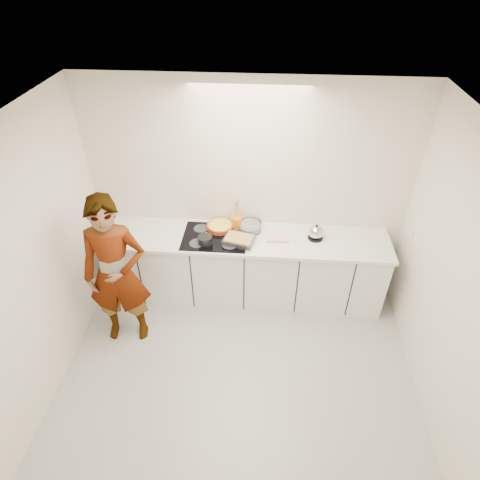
# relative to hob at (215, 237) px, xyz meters

# --- Properties ---
(floor) EXTENTS (3.60, 3.20, 0.00)m
(floor) POSITION_rel_hob_xyz_m (0.35, -1.26, -0.92)
(floor) COLOR #AAAAA5
(floor) RESTS_ON ground
(ceiling) EXTENTS (3.60, 3.20, 0.00)m
(ceiling) POSITION_rel_hob_xyz_m (0.35, -1.26, 1.68)
(ceiling) COLOR white
(ceiling) RESTS_ON wall_back
(wall_back) EXTENTS (3.60, 0.00, 2.60)m
(wall_back) POSITION_rel_hob_xyz_m (0.35, 0.34, 0.38)
(wall_back) COLOR silver
(wall_back) RESTS_ON ground
(wall_left) EXTENTS (0.00, 3.20, 2.60)m
(wall_left) POSITION_rel_hob_xyz_m (-1.45, -1.26, 0.38)
(wall_left) COLOR silver
(wall_left) RESTS_ON ground
(wall_right) EXTENTS (0.02, 3.20, 2.60)m
(wall_right) POSITION_rel_hob_xyz_m (2.15, -1.24, 0.38)
(wall_right) COLOR silver
(wall_right) RESTS_ON ground
(base_cabinets) EXTENTS (3.20, 0.58, 0.87)m
(base_cabinets) POSITION_rel_hob_xyz_m (0.35, 0.02, -0.48)
(base_cabinets) COLOR white
(base_cabinets) RESTS_ON floor
(countertop) EXTENTS (3.24, 0.64, 0.04)m
(countertop) POSITION_rel_hob_xyz_m (0.35, 0.02, -0.03)
(countertop) COLOR white
(countertop) RESTS_ON base_cabinets
(hob) EXTENTS (0.72, 0.54, 0.01)m
(hob) POSITION_rel_hob_xyz_m (0.00, 0.00, 0.00)
(hob) COLOR black
(hob) RESTS_ON countertop
(tart_dish) EXTENTS (0.38, 0.38, 0.05)m
(tart_dish) POSITION_rel_hob_xyz_m (0.04, 0.17, 0.04)
(tart_dish) COLOR #A73F19
(tart_dish) RESTS_ON hob
(saucepan) EXTENTS (0.21, 0.21, 0.15)m
(saucepan) POSITION_rel_hob_xyz_m (-0.09, -0.13, 0.05)
(saucepan) COLOR black
(saucepan) RESTS_ON hob
(baking_dish) EXTENTS (0.37, 0.30, 0.06)m
(baking_dish) POSITION_rel_hob_xyz_m (0.28, -0.08, 0.04)
(baking_dish) COLOR silver
(baking_dish) RESTS_ON hob
(mixing_bowl) EXTENTS (0.29, 0.29, 0.12)m
(mixing_bowl) POSITION_rel_hob_xyz_m (0.39, 0.16, 0.05)
(mixing_bowl) COLOR silver
(mixing_bowl) RESTS_ON countertop
(tea_towel) EXTENTS (0.25, 0.19, 0.04)m
(tea_towel) POSITION_rel_hob_xyz_m (0.70, 0.03, 0.01)
(tea_towel) COLOR white
(tea_towel) RESTS_ON countertop
(kettle) EXTENTS (0.22, 0.22, 0.19)m
(kettle) POSITION_rel_hob_xyz_m (1.13, 0.07, 0.07)
(kettle) COLOR black
(kettle) RESTS_ON countertop
(utensil_crock) EXTENTS (0.15, 0.15, 0.16)m
(utensil_crock) POSITION_rel_hob_xyz_m (0.23, 0.19, 0.07)
(utensil_crock) COLOR orange
(utensil_crock) RESTS_ON countertop
(cook) EXTENTS (0.70, 0.51, 1.79)m
(cook) POSITION_rel_hob_xyz_m (-0.92, -0.67, -0.02)
(cook) COLOR white
(cook) RESTS_ON floor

